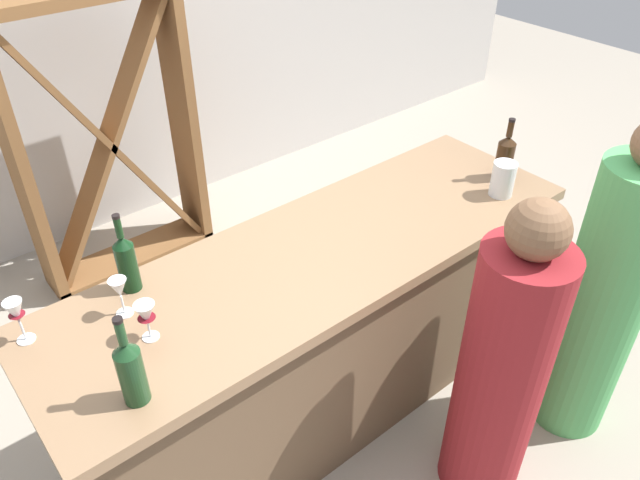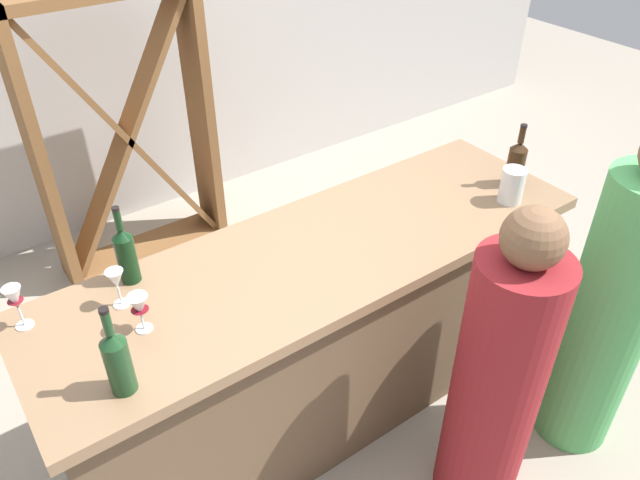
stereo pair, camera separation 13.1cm
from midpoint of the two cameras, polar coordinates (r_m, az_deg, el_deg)
The scene contains 13 objects.
ground_plane at distance 3.11m, azimuth -1.25°, elevation -14.98°, with size 12.00×12.00×0.00m, color #9E9384.
back_wall at distance 4.06m, azimuth -22.43°, elevation 19.07°, with size 8.00×0.10×2.80m, color #BCB7B2.
bar_counter at distance 2.76m, azimuth -1.38°, elevation -8.76°, with size 2.34×0.72×0.94m.
wine_rack at distance 3.71m, azimuth -20.12°, elevation 8.44°, with size 1.02×0.28×1.66m.
wine_bottle_leftmost_olive_green at distance 1.92m, azimuth -19.10°, elevation -11.38°, with size 0.08×0.08×0.33m.
wine_bottle_second_left_dark_green at distance 2.32m, azimuth -19.10°, elevation -1.94°, with size 0.07×0.07×0.32m.
wine_bottle_center_amber_brown at distance 2.98m, azimuth 15.60°, elevation 7.52°, with size 0.08×0.08×0.30m.
wine_glass_near_left at distance 2.11m, azimuth -17.59°, elevation -6.75°, with size 0.07×0.07×0.15m.
wine_glass_near_center at distance 2.22m, azimuth -19.78°, elevation -4.40°, with size 0.06×0.06×0.15m.
wine_glass_near_right at distance 2.25m, azimuth -27.89°, elevation -6.12°, with size 0.06×0.06×0.17m.
water_pitcher at distance 2.85m, azimuth 15.37°, elevation 5.46°, with size 0.11×0.11×0.16m.
person_left_guest at distance 2.44m, azimuth 15.01°, elevation -11.82°, with size 0.36×0.36×1.42m.
person_center_guest at distance 2.80m, azimuth 23.59°, elevation -5.23°, with size 0.37×0.37×1.53m.
Camera 1 is at (-1.24, -1.51, 2.42)m, focal length 34.46 mm.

